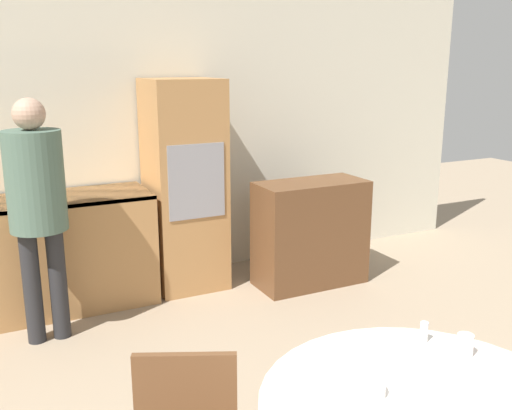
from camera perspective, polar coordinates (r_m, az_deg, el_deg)
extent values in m
cube|color=beige|center=(5.03, -10.25, 7.16)|extent=(6.65, 0.05, 2.60)
cube|color=#AD7A47|center=(4.83, -7.16, 1.95)|extent=(0.59, 0.58, 1.76)
cube|color=gray|center=(4.54, -5.95, 2.34)|extent=(0.47, 0.01, 0.60)
cube|color=brown|center=(4.94, 5.46, -2.82)|extent=(0.94, 0.45, 0.91)
cylinder|color=silver|center=(2.12, 16.58, -18.80)|extent=(1.13, 1.13, 0.03)
cube|color=brown|center=(2.24, -7.03, -19.20)|extent=(0.36, 0.19, 0.41)
cylinder|color=#262628|center=(4.20, -21.47, -7.68)|extent=(0.12, 0.12, 0.80)
cylinder|color=#262628|center=(4.21, -19.18, -7.40)|extent=(0.12, 0.12, 0.80)
cylinder|color=#4C6656|center=(4.01, -21.21, 2.25)|extent=(0.38, 0.38, 0.67)
sphere|color=tan|center=(3.95, -21.77, 8.46)|extent=(0.21, 0.21, 0.21)
cylinder|color=white|center=(2.43, 20.17, -13.03)|extent=(0.06, 0.06, 0.09)
cylinder|color=white|center=(2.10, 10.77, -17.57)|extent=(0.15, 0.15, 0.04)
cylinder|color=white|center=(2.49, 16.43, -12.21)|extent=(0.03, 0.03, 0.07)
cylinder|color=silver|center=(2.47, 16.50, -11.30)|extent=(0.03, 0.03, 0.01)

